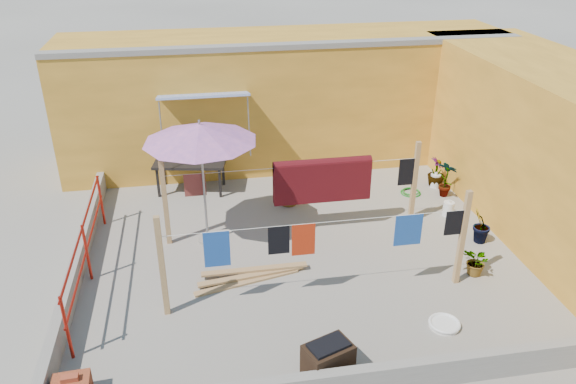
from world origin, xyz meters
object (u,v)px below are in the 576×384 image
(brazier, at_px, (328,361))
(water_jug_b, at_px, (435,180))
(plant_back_a, at_px, (290,187))
(white_basin, at_px, (444,324))
(outdoor_table, at_px, (190,164))
(patio_umbrella, at_px, (200,134))
(water_jug_a, at_px, (448,209))
(green_hose, at_px, (411,192))

(brazier, xyz_separation_m, water_jug_b, (3.93, 5.48, -0.12))
(plant_back_a, bearing_deg, white_basin, -69.52)
(brazier, distance_m, plant_back_a, 5.24)
(outdoor_table, bearing_deg, patio_umbrella, -83.74)
(outdoor_table, bearing_deg, water_jug_a, -21.83)
(brazier, height_order, plant_back_a, plant_back_a)
(outdoor_table, height_order, water_jug_b, outdoor_table)
(water_jug_a, height_order, green_hose, water_jug_a)
(outdoor_table, relative_size, brazier, 2.26)
(white_basin, bearing_deg, water_jug_b, 68.62)
(outdoor_table, relative_size, green_hose, 3.68)
(water_jug_b, relative_size, green_hose, 0.78)
(patio_umbrella, distance_m, outdoor_table, 2.83)
(white_basin, bearing_deg, patio_umbrella, 137.87)
(patio_umbrella, bearing_deg, plant_back_a, 34.50)
(outdoor_table, distance_m, brazier, 6.52)
(water_jug_a, bearing_deg, plant_back_a, 161.06)
(outdoor_table, bearing_deg, white_basin, -55.49)
(patio_umbrella, distance_m, brazier, 4.65)
(water_jug_b, bearing_deg, water_jug_a, -101.92)
(water_jug_b, xyz_separation_m, plant_back_a, (-3.55, -0.26, 0.26))
(green_hose, bearing_deg, water_jug_a, -70.70)
(patio_umbrella, relative_size, plant_back_a, 3.03)
(patio_umbrella, relative_size, green_hose, 5.38)
(green_hose, bearing_deg, patio_umbrella, -164.56)
(white_basin, relative_size, green_hose, 1.08)
(patio_umbrella, relative_size, water_jug_a, 6.91)
(water_jug_b, bearing_deg, outdoor_table, 172.14)
(green_hose, bearing_deg, brazier, -121.73)
(brazier, distance_m, white_basin, 2.20)
(outdoor_table, xyz_separation_m, plant_back_a, (2.13, -1.04, -0.26))
(water_jug_a, bearing_deg, white_basin, -114.92)
(brazier, distance_m, water_jug_b, 6.75)
(water_jug_a, bearing_deg, green_hose, 109.30)
(outdoor_table, relative_size, white_basin, 3.41)
(brazier, bearing_deg, patio_umbrella, 110.81)
(patio_umbrella, xyz_separation_m, brazier, (1.50, -3.94, -1.99))
(white_basin, xyz_separation_m, green_hose, (1.18, 4.53, -0.01))
(white_basin, relative_size, water_jug_b, 1.38)
(green_hose, bearing_deg, water_jug_b, 19.07)
(patio_umbrella, relative_size, brazier, 3.31)
(white_basin, height_order, water_jug_a, water_jug_a)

